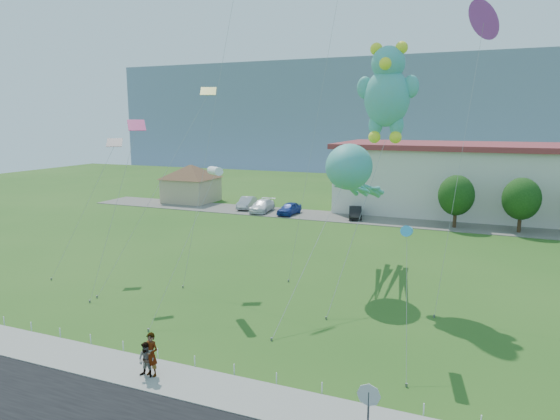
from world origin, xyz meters
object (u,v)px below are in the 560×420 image
object	(u,v)px
parked_car_white	(262,206)
octopus_kite	(353,176)
pavilion	(191,180)
parked_car_blue	(289,208)
pedestrian_right	(146,360)
stop_sign	(369,401)
parked_car_black	(355,212)
parked_car_silver	(247,203)
teddy_bear_kite	(387,90)
pedestrian_left	(151,354)

from	to	relation	value
parked_car_white	octopus_kite	xyz separation A→B (m)	(16.31, -21.00, 6.47)
pavilion	parked_car_blue	distance (m)	16.31
pavilion	pedestrian_right	size ratio (longest dim) A/B	5.96
stop_sign	parked_car_blue	world-z (taller)	stop_sign
parked_car_white	parked_car_black	size ratio (longest dim) A/B	1.23
parked_car_black	parked_car_silver	bearing A→B (deg)	161.47
parked_car_black	teddy_bear_kite	xyz separation A→B (m)	(7.10, -21.70, 12.07)
pedestrian_left	parked_car_silver	bearing A→B (deg)	115.58
pedestrian_right	parked_car_blue	size ratio (longest dim) A/B	0.38
parked_car_black	parked_car_blue	bearing A→B (deg)	170.30
stop_sign	parked_car_silver	size ratio (longest dim) A/B	0.57
pedestrian_right	teddy_bear_kite	bearing A→B (deg)	65.64
pavilion	parked_car_white	bearing A→B (deg)	-15.80
pavilion	teddy_bear_kite	size ratio (longest dim) A/B	0.59
parked_car_blue	octopus_kite	world-z (taller)	octopus_kite
stop_sign	parked_car_black	world-z (taller)	stop_sign
pavilion	pedestrian_left	bearing A→B (deg)	-59.75
parked_car_white	parked_car_black	distance (m)	11.33
pavilion	stop_sign	world-z (taller)	pavilion
parked_car_black	teddy_bear_kite	bearing A→B (deg)	-86.60
parked_car_white	teddy_bear_kite	distance (m)	30.68
parked_car_silver	parked_car_blue	world-z (taller)	parked_car_silver
octopus_kite	stop_sign	bearing A→B (deg)	-73.92
parked_car_silver	octopus_kite	distance (m)	29.95
pavilion	stop_sign	bearing A→B (deg)	-51.56
pavilion	parked_car_black	size ratio (longest dim) A/B	2.32
parked_car_black	pedestrian_right	bearing A→B (deg)	-104.25
stop_sign	parked_car_black	distance (m)	40.40
pedestrian_left	parked_car_white	xyz separation A→B (m)	(-11.76, 37.44, -0.29)
pavilion	parked_car_black	xyz separation A→B (m)	(23.39, -3.11, -2.31)
parked_car_silver	parked_car_black	distance (m)	14.04
parked_car_silver	octopus_kite	size ratio (longest dim) A/B	0.26
pedestrian_right	pavilion	bearing A→B (deg)	118.38
stop_sign	octopus_kite	distance (m)	19.28
parked_car_blue	pedestrian_right	bearing A→B (deg)	-72.89
parked_car_silver	pedestrian_right	bearing A→B (deg)	-79.51
stop_sign	parked_car_black	xyz separation A→B (m)	(-10.11, 39.10, -1.16)
stop_sign	parked_car_black	bearing A→B (deg)	104.49
pedestrian_left	parked_car_blue	size ratio (longest dim) A/B	0.47
pedestrian_left	pavilion	bearing A→B (deg)	125.35
pavilion	pedestrian_right	xyz separation A→B (m)	(23.70, -41.02, -2.15)
parked_car_silver	parked_car_blue	distance (m)	6.52
teddy_bear_kite	pedestrian_left	bearing A→B (deg)	-112.55
stop_sign	pedestrian_left	bearing A→B (deg)	172.06
pavilion	pedestrian_right	bearing A→B (deg)	-59.98
pedestrian_right	octopus_kite	size ratio (longest dim) A/B	0.09
pedestrian_right	parked_car_silver	bearing A→B (deg)	108.59
octopus_kite	teddy_bear_kite	xyz separation A→B (m)	(2.12, -0.39, 5.54)
pedestrian_left	parked_car_black	distance (m)	37.75
pavilion	parked_car_silver	distance (m)	9.89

